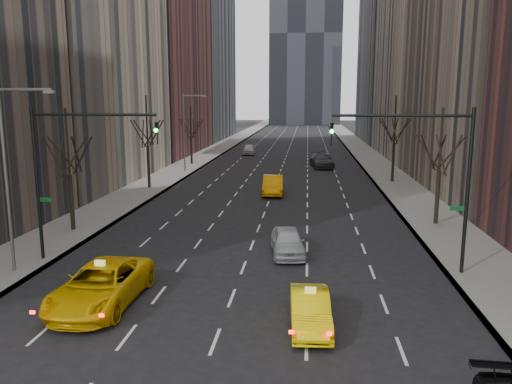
# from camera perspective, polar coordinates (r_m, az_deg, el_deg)

# --- Properties ---
(sidewalk_left) EXTENTS (4.50, 320.00, 0.15)m
(sidewalk_left) POSITION_cam_1_polar(r_m,az_deg,el_deg) (84.12, -4.73, 4.74)
(sidewalk_left) COLOR slate
(sidewalk_left) RESTS_ON ground
(sidewalk_right) EXTENTS (4.50, 320.00, 0.15)m
(sidewalk_right) POSITION_cam_1_polar(r_m,az_deg,el_deg) (83.20, 12.15, 4.48)
(sidewalk_right) COLOR slate
(sidewalk_right) RESTS_ON ground
(bld_left_far) EXTENTS (14.00, 28.00, 44.00)m
(bld_left_far) POSITION_cam_1_polar(r_m,az_deg,el_deg) (83.16, -12.18, 19.64)
(bld_left_far) COLOR brown
(bld_left_far) RESTS_ON ground
(tree_lw_b) EXTENTS (3.36, 3.50, 7.82)m
(tree_lw_b) POSITION_cam_1_polar(r_m,az_deg,el_deg) (34.18, -20.52, 1.82)
(tree_lw_b) COLOR black
(tree_lw_b) RESTS_ON ground
(tree_lw_c) EXTENTS (3.36, 3.50, 8.74)m
(tree_lw_c) POSITION_cam_1_polar(r_m,az_deg,el_deg) (48.88, -12.26, 5.05)
(tree_lw_c) COLOR black
(tree_lw_c) RESTS_ON ground
(tree_lw_d) EXTENTS (3.36, 3.50, 7.36)m
(tree_lw_d) POSITION_cam_1_polar(r_m,az_deg,el_deg) (66.21, -7.42, 6.16)
(tree_lw_d) COLOR black
(tree_lw_d) RESTS_ON ground
(tree_rw_b) EXTENTS (3.36, 3.50, 7.82)m
(tree_rw_b) POSITION_cam_1_polar(r_m,az_deg,el_deg) (35.71, 20.18, 2.19)
(tree_rw_b) COLOR black
(tree_rw_b) RESTS_ON ground
(tree_rw_c) EXTENTS (3.36, 3.50, 8.74)m
(tree_rw_c) POSITION_cam_1_polar(r_m,az_deg,el_deg) (53.20, 15.49, 5.33)
(tree_rw_c) COLOR black
(tree_rw_c) RESTS_ON ground
(traffic_mast_left) EXTENTS (6.69, 0.39, 8.00)m
(traffic_mast_left) POSITION_cam_1_polar(r_m,az_deg,el_deg) (27.34, -20.84, 3.52)
(traffic_mast_left) COLOR black
(traffic_mast_left) RESTS_ON ground
(traffic_mast_right) EXTENTS (6.69, 0.39, 8.00)m
(traffic_mast_right) POSITION_cam_1_polar(r_m,az_deg,el_deg) (25.17, 19.55, 3.05)
(traffic_mast_right) COLOR black
(traffic_mast_right) RESTS_ON ground
(streetlight_near) EXTENTS (2.83, 0.22, 9.00)m
(streetlight_near) POSITION_cam_1_polar(r_m,az_deg,el_deg) (26.45, -26.14, 3.20)
(streetlight_near) COLOR slate
(streetlight_near) RESTS_ON ground
(streetlight_far) EXTENTS (2.83, 0.22, 9.00)m
(streetlight_far) POSITION_cam_1_polar(r_m,az_deg,el_deg) (59.02, -7.92, 7.63)
(streetlight_far) COLOR slate
(streetlight_far) RESTS_ON ground
(taxi_suv) EXTENTS (2.98, 6.25, 1.72)m
(taxi_suv) POSITION_cam_1_polar(r_m,az_deg,el_deg) (22.15, -17.28, -10.13)
(taxi_suv) COLOR #E9B604
(taxi_suv) RESTS_ON ground
(taxi_sedan) EXTENTS (1.67, 4.20, 1.36)m
(taxi_sedan) POSITION_cam_1_polar(r_m,az_deg,el_deg) (19.43, 6.20, -13.26)
(taxi_sedan) COLOR #FFD905
(taxi_sedan) RESTS_ON ground
(silver_sedan_ahead) EXTENTS (2.29, 4.56, 1.49)m
(silver_sedan_ahead) POSITION_cam_1_polar(r_m,az_deg,el_deg) (27.84, 3.65, -5.66)
(silver_sedan_ahead) COLOR #B0B4B9
(silver_sedan_ahead) RESTS_ON ground
(far_taxi) EXTENTS (2.00, 5.19, 1.69)m
(far_taxi) POSITION_cam_1_polar(r_m,az_deg,el_deg) (45.35, 1.96, 0.80)
(far_taxi) COLOR #FF9F05
(far_taxi) RESTS_ON ground
(far_suv_grey) EXTENTS (3.27, 6.43, 1.79)m
(far_suv_grey) POSITION_cam_1_polar(r_m,az_deg,el_deg) (63.87, 7.53, 3.60)
(far_suv_grey) COLOR #303035
(far_suv_grey) RESTS_ON ground
(far_car_white) EXTENTS (2.21, 4.80, 1.60)m
(far_car_white) POSITION_cam_1_polar(r_m,az_deg,el_deg) (78.50, -0.83, 4.89)
(far_car_white) COLOR silver
(far_car_white) RESTS_ON ground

